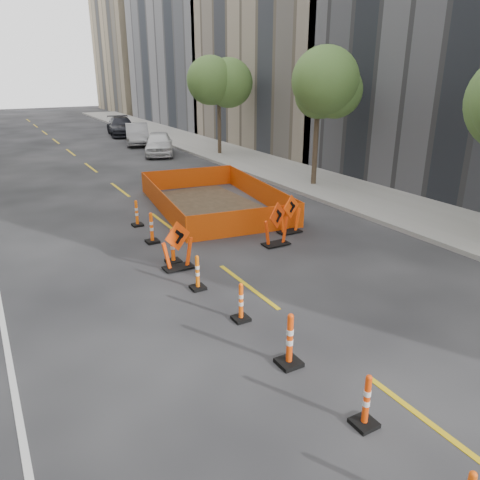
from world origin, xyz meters
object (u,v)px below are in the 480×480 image
channelizer_2 (367,401)px  parked_car_far (121,126)px  parked_car_mid (137,134)px  channelizer_8 (137,213)px  channelizer_3 (290,340)px  chevron_sign_right (290,214)px  chevron_sign_left (178,245)px  channelizer_7 (152,228)px  channelizer_4 (241,302)px  chevron_sign_center (276,224)px  channelizer_5 (197,272)px  channelizer_6 (173,246)px  parked_car_near (159,143)px

channelizer_2 → parked_car_far: parked_car_far is taller
parked_car_mid → channelizer_8: bearing=-92.1°
channelizer_3 → chevron_sign_right: 7.80m
channelizer_2 → parked_car_mid: (6.11, 30.66, 0.28)m
channelizer_2 → parked_car_mid: bearing=78.7°
chevron_sign_left → chevron_sign_right: bearing=-3.3°
channelizer_7 → channelizer_4: bearing=-89.5°
chevron_sign_center → parked_car_mid: (2.81, 23.12, 0.03)m
parked_car_mid → parked_car_far: parked_car_mid is taller
channelizer_2 → channelizer_4: channelizer_2 is taller
channelizer_5 → channelizer_7: channelizer_7 is taller
channelizer_4 → parked_car_far: bearing=78.5°
channelizer_6 → chevron_sign_center: (3.46, -0.27, 0.19)m
channelizer_3 → channelizer_8: 9.75m
channelizer_4 → chevron_sign_left: chevron_sign_left is taller
channelizer_3 → channelizer_5: size_ratio=1.19×
chevron_sign_left → parked_car_mid: (6.31, 23.34, 0.04)m
channelizer_5 → chevron_sign_left: chevron_sign_left is taller
channelizer_7 → parked_car_mid: bearing=73.4°
channelizer_7 → chevron_sign_center: 4.08m
chevron_sign_right → parked_car_near: size_ratio=0.31×
channelizer_6 → channelizer_5: bearing=-92.9°
channelizer_5 → parked_car_near: 20.64m
channelizer_4 → parked_car_near: (6.02, 21.63, 0.29)m
chevron_sign_right → parked_car_near: 17.28m
channelizer_8 → channelizer_7: bearing=-93.5°
channelizer_5 → channelizer_8: size_ratio=0.97×
parked_car_far → channelizer_7: bearing=-95.0°
parked_car_far → channelizer_5: bearing=-93.5°
channelizer_4 → chevron_sign_center: bearing=47.2°
parked_car_mid → chevron_sign_left: bearing=-89.4°
channelizer_2 → channelizer_7: (-0.12, 9.75, 0.04)m
channelizer_6 → channelizer_7: bearing=88.9°
parked_car_mid → chevron_sign_center: bearing=-81.2°
chevron_sign_center → parked_car_far: parked_car_far is taller
parked_car_near → chevron_sign_left: bearing=-87.9°
chevron_sign_center → parked_car_far: 28.82m
channelizer_2 → parked_car_near: 26.22m
channelizer_6 → chevron_sign_left: bearing=-94.2°
channelizer_5 → channelizer_6: bearing=87.1°
parked_car_near → parked_car_mid: bearing=108.9°
chevron_sign_right → parked_car_mid: (1.72, 22.34, 0.08)m
parked_car_near → parked_car_far: 10.66m
channelizer_3 → chevron_sign_right: size_ratio=0.82×
channelizer_4 → chevron_sign_center: chevron_sign_center is taller
channelizer_6 → parked_car_far: parked_car_far is taller
channelizer_2 → channelizer_4: (-0.07, 3.90, -0.02)m
channelizer_5 → chevron_sign_left: (0.06, 1.47, 0.25)m
channelizer_3 → chevron_sign_center: size_ratio=0.76×
channelizer_2 → chevron_sign_right: 9.41m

